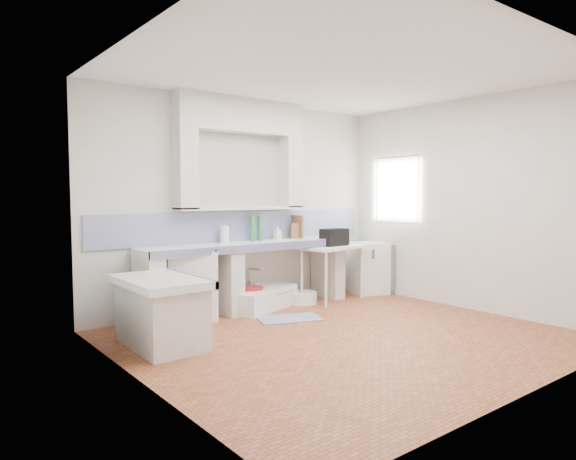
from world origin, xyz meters
TOP-DOWN VIEW (x-y plane):
  - floor at (0.00, 0.00)m, footprint 4.50×4.50m
  - ceiling at (0.00, 0.00)m, footprint 4.50×4.50m
  - wall_back at (0.00, 2.00)m, footprint 4.50×0.00m
  - wall_front at (0.00, -2.00)m, footprint 4.50×0.00m
  - wall_left at (-2.25, 0.00)m, footprint 0.00×4.50m
  - wall_right at (2.25, 0.00)m, footprint 0.00×4.50m
  - alcove_mass at (-0.10, 1.88)m, footprint 1.90×0.25m
  - window_frame at (2.42, 1.20)m, footprint 0.35×0.86m
  - lace_valance at (2.28, 1.20)m, footprint 0.01×0.84m
  - counter_slab at (-0.10, 1.70)m, footprint 3.00×0.60m
  - counter_lip at (-0.10, 1.42)m, footprint 3.00×0.04m
  - counter_pier_left at (-1.50, 1.70)m, footprint 0.20×0.55m
  - counter_pier_mid at (-0.45, 1.70)m, footprint 0.20×0.55m
  - counter_pier_right at (1.30, 1.70)m, footprint 0.20×0.55m
  - peninsula_top at (-1.70, 0.90)m, footprint 0.70×1.10m
  - peninsula_base at (-1.70, 0.90)m, footprint 0.60×1.00m
  - peninsula_lip at (-1.37, 0.90)m, footprint 0.04×1.10m
  - backsplash at (0.00, 1.99)m, footprint 4.27×0.03m
  - stove at (-1.00, 1.72)m, footprint 0.69×0.68m
  - sink at (0.04, 1.68)m, footprint 1.20×0.92m
  - side_table at (1.18, 1.46)m, footprint 1.03×0.69m
  - fridge at (2.00, 1.53)m, footprint 0.66×0.66m
  - bucket_red at (-0.11, 1.66)m, footprint 0.42×0.42m
  - bucket_orange at (0.05, 1.67)m, footprint 0.37×0.37m
  - bucket_blue at (0.36, 1.68)m, footprint 0.40×0.40m
  - basin_white at (0.72, 1.59)m, footprint 0.48×0.48m
  - water_bottle_a at (0.10, 1.85)m, footprint 0.11×0.11m
  - water_bottle_b at (0.09, 1.85)m, footprint 0.09×0.09m
  - black_bag at (1.18, 1.44)m, footprint 0.40×0.24m
  - green_bottle_a at (0.05, 1.85)m, footprint 0.10×0.10m
  - green_bottle_b at (0.18, 1.85)m, footprint 0.08×0.08m
  - knife_block at (0.78, 1.85)m, footprint 0.14×0.12m
  - cutting_board at (0.84, 1.85)m, footprint 0.02×0.24m
  - paper_towel at (-0.39, 1.85)m, footprint 0.12×0.12m
  - soap_bottle at (0.47, 1.85)m, footprint 0.09×0.09m
  - rug at (0.01, 0.98)m, footprint 0.87×0.68m

SIDE VIEW (x-z plane):
  - floor at x=0.00m, z-range 0.00..0.00m
  - rug at x=0.01m, z-range 0.00..0.01m
  - basin_white at x=0.72m, z-range 0.00..0.16m
  - sink at x=0.04m, z-range 0.00..0.26m
  - bucket_orange at x=0.05m, z-range 0.00..0.26m
  - bucket_blue at x=0.36m, z-range 0.00..0.28m
  - bucket_red at x=-0.11m, z-range 0.00..0.31m
  - water_bottle_a at x=0.10m, z-range 0.00..0.32m
  - water_bottle_b at x=0.09m, z-range 0.00..0.33m
  - peninsula_base at x=-1.70m, z-range 0.00..0.62m
  - fridge at x=2.00m, z-range 0.00..0.79m
  - side_table at x=1.18m, z-range 0.38..0.42m
  - counter_pier_left at x=-1.50m, z-range 0.00..0.82m
  - counter_pier_mid at x=-0.45m, z-range 0.00..0.82m
  - counter_pier_right at x=1.30m, z-range 0.00..0.82m
  - stove at x=-1.00m, z-range 0.00..0.85m
  - peninsula_top at x=-1.70m, z-range 0.62..0.70m
  - peninsula_lip at x=-1.37m, z-range 0.61..0.71m
  - counter_slab at x=-0.10m, z-range 0.82..0.90m
  - counter_lip at x=-0.10m, z-range 0.81..0.91m
  - black_bag at x=1.18m, z-range 0.80..1.04m
  - soap_bottle at x=0.47m, z-range 0.90..1.10m
  - knife_block at x=0.78m, z-range 0.90..1.12m
  - paper_towel at x=-0.39m, z-range 0.90..1.13m
  - cutting_board at x=0.84m, z-range 0.90..1.23m
  - green_bottle_b at x=0.18m, z-range 0.90..1.25m
  - green_bottle_a at x=0.05m, z-range 0.90..1.25m
  - backsplash at x=0.00m, z-range 0.90..1.30m
  - wall_back at x=0.00m, z-range -0.85..3.65m
  - wall_front at x=0.00m, z-range -0.85..3.65m
  - wall_left at x=-2.25m, z-range -0.85..3.65m
  - wall_right at x=2.25m, z-range -0.85..3.65m
  - window_frame at x=2.42m, z-range 1.07..2.13m
  - lace_valance at x=2.28m, z-range 1.86..2.10m
  - alcove_mass at x=-0.10m, z-range 2.35..2.80m
  - ceiling at x=0.00m, z-range 2.80..2.80m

